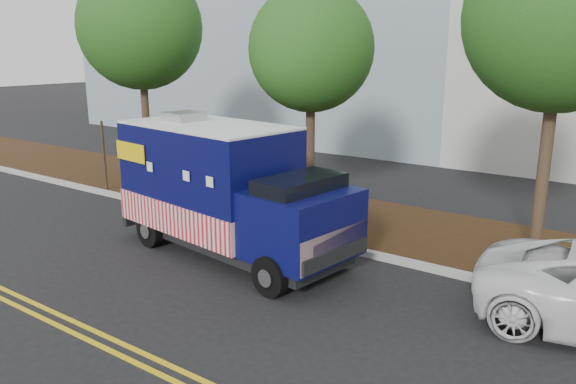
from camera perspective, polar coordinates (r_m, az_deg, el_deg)
The scene contains 10 objects.
ground at distance 14.53m, azimuth -9.90°, elevation -4.53°, with size 120.00×120.00×0.00m, color black.
curb at distance 15.47m, azimuth -6.24°, elevation -2.93°, with size 120.00×0.18×0.15m, color #9E9E99.
mulch_strip at distance 17.02m, azimuth -1.54°, elevation -1.23°, with size 120.00×4.00×0.15m, color black.
centerline_near at distance 12.08m, azimuth -25.25°, elevation -9.76°, with size 120.00×0.10×0.01m, color gold.
centerline_far at distance 11.97m, azimuth -26.30°, elevation -10.09°, with size 120.00×0.10×0.01m, color gold.
tree_a at distance 20.00m, azimuth -14.79°, elevation 15.85°, with size 4.11×4.11×7.39m.
tree_b at distance 15.75m, azimuth 2.36°, elevation 14.27°, with size 3.44×3.44×6.36m.
tree_c at distance 12.78m, azimuth 26.03°, elevation 15.72°, with size 3.83×3.83×7.20m.
sign_post at distance 19.21m, azimuth -18.16°, elevation 3.31°, with size 0.06×0.06×2.40m, color #473828.
food_truck at distance 12.99m, azimuth -6.47°, elevation -0.06°, with size 6.28×3.03×3.18m.
Camera 1 is at (9.89, -9.57, 4.68)m, focal length 35.00 mm.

